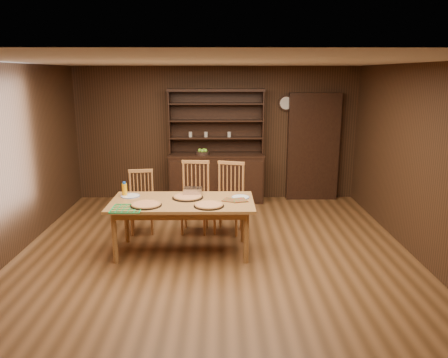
{
  "coord_description": "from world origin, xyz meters",
  "views": [
    {
      "loc": [
        0.08,
        -5.57,
        2.46
      ],
      "look_at": [
        0.13,
        0.4,
        1.01
      ],
      "focal_mm": 35.0,
      "sensor_mm": 36.0,
      "label": 1
    }
  ],
  "objects_px": {
    "dining_table": "(182,206)",
    "chair_center": "(195,194)",
    "chair_right": "(229,195)",
    "chair_left": "(142,199)",
    "juice_bottle": "(125,190)",
    "china_hutch": "(216,171)"
  },
  "relations": [
    {
      "from": "chair_right",
      "to": "chair_left",
      "type": "bearing_deg",
      "value": -164.07
    },
    {
      "from": "china_hutch",
      "to": "chair_left",
      "type": "relative_size",
      "value": 2.21
    },
    {
      "from": "chair_right",
      "to": "china_hutch",
      "type": "bearing_deg",
      "value": 113.45
    },
    {
      "from": "chair_center",
      "to": "juice_bottle",
      "type": "xyz_separation_m",
      "value": [
        -0.97,
        -0.64,
        0.25
      ]
    },
    {
      "from": "china_hutch",
      "to": "chair_right",
      "type": "xyz_separation_m",
      "value": [
        0.22,
        -1.69,
        -0.01
      ]
    },
    {
      "from": "chair_left",
      "to": "juice_bottle",
      "type": "bearing_deg",
      "value": -108.69
    },
    {
      "from": "china_hutch",
      "to": "chair_left",
      "type": "xyz_separation_m",
      "value": [
        -1.17,
        -1.69,
        -0.07
      ]
    },
    {
      "from": "chair_right",
      "to": "chair_center",
      "type": "bearing_deg",
      "value": -166.63
    },
    {
      "from": "dining_table",
      "to": "chair_center",
      "type": "bearing_deg",
      "value": 81.98
    },
    {
      "from": "chair_center",
      "to": "juice_bottle",
      "type": "bearing_deg",
      "value": -141.45
    },
    {
      "from": "juice_bottle",
      "to": "dining_table",
      "type": "bearing_deg",
      "value": -16.49
    },
    {
      "from": "china_hutch",
      "to": "chair_left",
      "type": "height_order",
      "value": "china_hutch"
    },
    {
      "from": "dining_table",
      "to": "chair_right",
      "type": "relative_size",
      "value": 1.77
    },
    {
      "from": "chair_left",
      "to": "chair_right",
      "type": "height_order",
      "value": "chair_right"
    },
    {
      "from": "chair_left",
      "to": "chair_center",
      "type": "xyz_separation_m",
      "value": [
        0.85,
        0.02,
        0.08
      ]
    },
    {
      "from": "dining_table",
      "to": "china_hutch",
      "type": "bearing_deg",
      "value": 80.06
    },
    {
      "from": "chair_left",
      "to": "chair_center",
      "type": "height_order",
      "value": "chair_center"
    },
    {
      "from": "chair_left",
      "to": "chair_right",
      "type": "xyz_separation_m",
      "value": [
        1.39,
        0.0,
        0.07
      ]
    },
    {
      "from": "dining_table",
      "to": "chair_right",
      "type": "bearing_deg",
      "value": 52.22
    },
    {
      "from": "chair_center",
      "to": "juice_bottle",
      "type": "distance_m",
      "value": 1.19
    },
    {
      "from": "chair_center",
      "to": "chair_right",
      "type": "bearing_deg",
      "value": 2.52
    },
    {
      "from": "chair_center",
      "to": "chair_right",
      "type": "distance_m",
      "value": 0.55
    }
  ]
}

